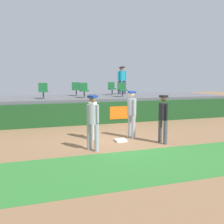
{
  "coord_description": "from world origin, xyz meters",
  "views": [
    {
      "loc": [
        -3.28,
        -9.2,
        2.35
      ],
      "look_at": [
        0.14,
        0.8,
        1.0
      ],
      "focal_mm": 41.83,
      "sensor_mm": 36.0,
      "label": 1
    }
  ],
  "objects": [
    {
      "name": "first_base",
      "position": [
        0.14,
        -0.2,
        0.04
      ],
      "size": [
        0.4,
        0.4,
        0.08
      ],
      "primitive_type": "cube",
      "color": "white",
      "rests_on": "ground_plane"
    },
    {
      "name": "seat_back_right",
      "position": [
        2.23,
        6.97,
        1.76
      ],
      "size": [
        0.44,
        0.44,
        0.84
      ],
      "color": "#4C4C51",
      "rests_on": "bleacher_platform"
    },
    {
      "name": "bleacher_platform",
      "position": [
        0.0,
        6.3,
        0.65
      ],
      "size": [
        18.0,
        4.8,
        1.29
      ],
      "primitive_type": "cube",
      "color": "#59595E",
      "rests_on": "ground_plane"
    },
    {
      "name": "ground_plane",
      "position": [
        0.0,
        0.0,
        0.0
      ],
      "size": [
        60.0,
        60.0,
        0.0
      ],
      "primitive_type": "plane",
      "color": "#846042"
    },
    {
      "name": "player_umpire",
      "position": [
        1.5,
        -0.95,
        1.02
      ],
      "size": [
        0.37,
        0.49,
        1.76
      ],
      "rotation": [
        0.0,
        0.0,
        -1.46
      ],
      "color": "#4C4C51",
      "rests_on": "ground_plane"
    },
    {
      "name": "player_runner_visitor",
      "position": [
        -1.16,
        -1.06,
        1.06
      ],
      "size": [
        0.48,
        0.48,
        1.82
      ],
      "rotation": [
        0.0,
        0.0,
        -0.99
      ],
      "color": "#9EA3AD",
      "rests_on": "ground_plane"
    },
    {
      "name": "seat_front_right",
      "position": [
        2.25,
        5.17,
        1.76
      ],
      "size": [
        0.46,
        0.44,
        0.84
      ],
      "color": "#4C4C51",
      "rests_on": "bleacher_platform"
    },
    {
      "name": "grass_foreground_strip",
      "position": [
        0.0,
        -2.92,
        0.0
      ],
      "size": [
        18.0,
        2.8,
        0.01
      ],
      "primitive_type": "cube",
      "color": "#2D722D",
      "rests_on": "ground_plane"
    },
    {
      "name": "spectator_hooded",
      "position": [
        3.19,
        7.75,
        2.36
      ],
      "size": [
        0.52,
        0.37,
        1.85
      ],
      "rotation": [
        0.0,
        0.0,
        3.08
      ],
      "color": "#33384C",
      "rests_on": "bleacher_platform"
    },
    {
      "name": "seat_front_left",
      "position": [
        -2.26,
        5.17,
        1.76
      ],
      "size": [
        0.48,
        0.44,
        0.84
      ],
      "color": "#4C4C51",
      "rests_on": "bleacher_platform"
    },
    {
      "name": "seat_front_center",
      "position": [
        -0.04,
        5.17,
        1.76
      ],
      "size": [
        0.45,
        0.44,
        0.84
      ],
      "color": "#4C4C51",
      "rests_on": "bleacher_platform"
    },
    {
      "name": "seat_back_center",
      "position": [
        -0.13,
        6.97,
        1.76
      ],
      "size": [
        0.47,
        0.44,
        0.84
      ],
      "color": "#4C4C51",
      "rests_on": "bleacher_platform"
    },
    {
      "name": "player_coach_visitor",
      "position": [
        0.78,
        0.25,
        1.09
      ],
      "size": [
        0.36,
        0.53,
        1.88
      ],
      "rotation": [
        0.0,
        0.0,
        -1.55
      ],
      "color": "#9EA3AD",
      "rests_on": "ground_plane"
    },
    {
      "name": "player_fielder_home",
      "position": [
        -0.74,
        0.54,
        1.01
      ],
      "size": [
        0.37,
        0.54,
        1.74
      ],
      "rotation": [
        0.0,
        0.0,
        -1.66
      ],
      "color": "white",
      "rests_on": "ground_plane"
    },
    {
      "name": "spectator_capped",
      "position": [
        3.29,
        7.79,
        2.39
      ],
      "size": [
        0.52,
        0.42,
        1.89
      ],
      "rotation": [
        0.0,
        0.0,
        2.95
      ],
      "color": "#33384C",
      "rests_on": "bleacher_platform"
    },
    {
      "name": "field_wall",
      "position": [
        0.01,
        3.73,
        0.57
      ],
      "size": [
        18.0,
        0.26,
        1.14
      ],
      "color": "#19471E",
      "rests_on": "ground_plane"
    }
  ]
}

